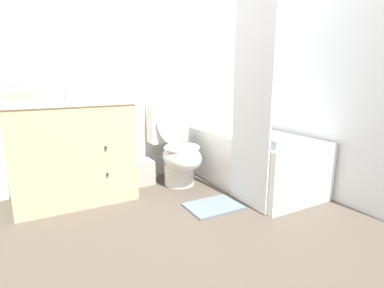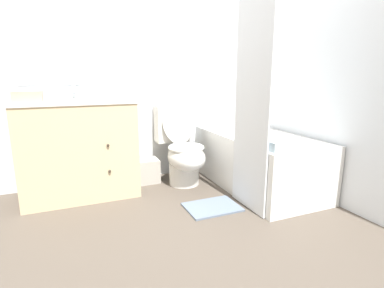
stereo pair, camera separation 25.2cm
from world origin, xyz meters
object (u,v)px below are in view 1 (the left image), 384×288
object	(u,v)px
soap_dispenser	(113,92)
hand_towel_folded	(20,98)
tissue_box	(77,94)
vanity_cabinet	(73,150)
toilet	(177,149)
bath_mat	(213,206)
bathtub	(251,158)
sink_faucet	(65,95)
bath_towel_folded	(279,142)
wastebasket	(140,172)

from	to	relation	value
soap_dispenser	hand_towel_folded	bearing A→B (deg)	-168.27
tissue_box	vanity_cabinet	bearing A→B (deg)	-138.77
hand_towel_folded	tissue_box	bearing A→B (deg)	23.98
vanity_cabinet	toilet	size ratio (longest dim) A/B	1.17
vanity_cabinet	bath_mat	world-z (taller)	vanity_cabinet
bathtub	soap_dispenser	distance (m)	1.51
hand_towel_folded	vanity_cabinet	bearing A→B (deg)	19.19
sink_faucet	tissue_box	bearing A→B (deg)	-59.24
vanity_cabinet	sink_faucet	distance (m)	0.51
vanity_cabinet	bathtub	xyz separation A→B (m)	(1.65, -0.44, -0.19)
soap_dispenser	bath_towel_folded	bearing A→B (deg)	-42.80
bathtub	hand_towel_folded	xyz separation A→B (m)	(-2.01, 0.31, 0.67)
bath_mat	sink_faucet	bearing A→B (deg)	136.14
wastebasket	tissue_box	distance (m)	1.00
tissue_box	bath_towel_folded	size ratio (longest dim) A/B	0.45
vanity_cabinet	tissue_box	size ratio (longest dim) A/B	7.46
bathtub	bath_towel_folded	world-z (taller)	bath_towel_folded
tissue_box	soap_dispenser	distance (m)	0.32
vanity_cabinet	toilet	bearing A→B (deg)	-3.43
toilet	hand_towel_folded	xyz separation A→B (m)	(-1.35, -0.06, 0.58)
wastebasket	bath_mat	distance (m)	0.93
vanity_cabinet	hand_towel_folded	distance (m)	0.61
bath_towel_folded	bath_mat	distance (m)	0.78
toilet	bath_towel_folded	distance (m)	1.06
vanity_cabinet	bath_mat	xyz separation A→B (m)	(0.99, -0.75, -0.45)
bathtub	bath_towel_folded	distance (m)	0.64
bath_mat	tissue_box	bearing A→B (deg)	138.07
vanity_cabinet	toilet	world-z (taller)	vanity_cabinet
soap_dispenser	bath_mat	xyz separation A→B (m)	(0.60, -0.78, -0.95)
toilet	sink_faucet	bearing A→B (deg)	165.11
sink_faucet	bathtub	size ratio (longest dim) A/B	0.10
soap_dispenser	wastebasket	bearing A→B (deg)	14.66
tissue_box	wastebasket	bearing A→B (deg)	2.65
sink_faucet	tissue_box	xyz separation A→B (m)	(0.08, -0.13, 0.02)
bathtub	tissue_box	bearing A→B (deg)	162.11
vanity_cabinet	tissue_box	distance (m)	0.50
bathtub	soap_dispenser	xyz separation A→B (m)	(-1.26, 0.47, 0.69)
tissue_box	bath_towel_folded	bearing A→B (deg)	-36.74
wastebasket	bath_mat	xyz separation A→B (m)	(0.36, -0.85, -0.12)
bath_towel_folded	vanity_cabinet	bearing A→B (deg)	146.60
vanity_cabinet	sink_faucet	xyz separation A→B (m)	(-0.00, 0.20, 0.47)
soap_dispenser	bath_towel_folded	xyz separation A→B (m)	(1.09, -1.01, -0.39)
soap_dispenser	bath_mat	distance (m)	1.37
vanity_cabinet	soap_dispenser	xyz separation A→B (m)	(0.39, 0.03, 0.50)
vanity_cabinet	bath_mat	bearing A→B (deg)	-37.09
sink_faucet	toilet	bearing A→B (deg)	-14.89
bathtub	bath_towel_folded	size ratio (longest dim) A/B	4.82
toilet	bathtub	xyz separation A→B (m)	(0.66, -0.38, -0.09)
sink_faucet	bath_towel_folded	xyz separation A→B (m)	(1.48, -1.18, -0.36)
hand_towel_folded	soap_dispenser	bearing A→B (deg)	11.73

